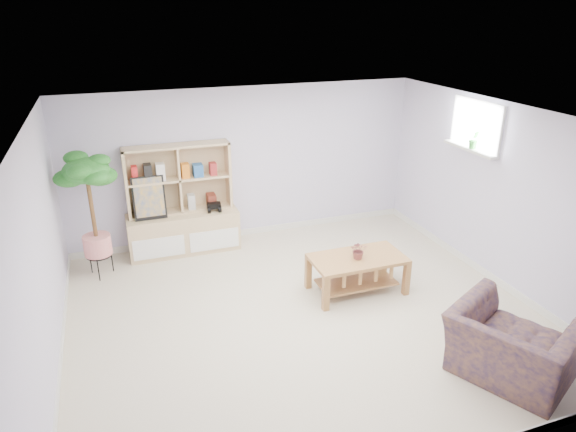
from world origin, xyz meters
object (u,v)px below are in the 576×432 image
object	(u,v)px
coffee_table	(357,274)
armchair	(513,342)
storage_unit	(181,200)
floor_tree	(93,217)

from	to	relation	value
coffee_table	armchair	world-z (taller)	armchair
storage_unit	armchair	bearing A→B (deg)	-56.93
storage_unit	coffee_table	bearing A→B (deg)	-45.72
floor_tree	armchair	size ratio (longest dim) A/B	1.56
storage_unit	coffee_table	world-z (taller)	storage_unit
storage_unit	coffee_table	xyz separation A→B (m)	(1.93, -1.98, -0.57)
armchair	storage_unit	bearing A→B (deg)	6.18
storage_unit	armchair	world-z (taller)	storage_unit
floor_tree	coffee_table	bearing A→B (deg)	-26.63
storage_unit	floor_tree	world-z (taller)	floor_tree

